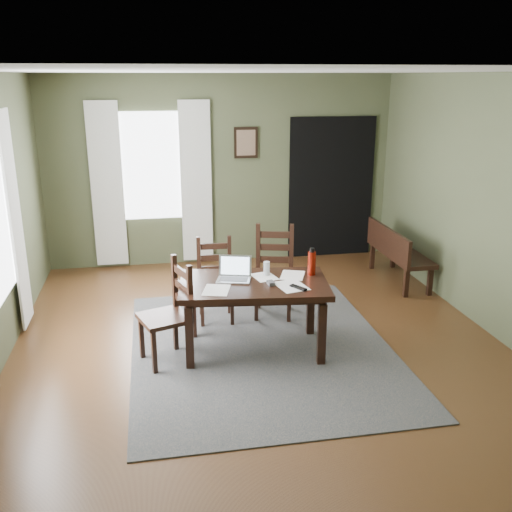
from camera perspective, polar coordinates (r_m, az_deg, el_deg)
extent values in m
cube|color=#492C16|center=(5.90, 0.54, -9.29)|extent=(5.00, 6.00, 0.01)
cube|color=#485034|center=(8.33, -3.44, 8.49)|extent=(5.00, 0.02, 2.70)
cube|color=#485034|center=(2.73, 13.10, -11.64)|extent=(5.00, 0.02, 2.70)
cube|color=#485034|center=(6.38, 23.25, 4.30)|extent=(0.02, 6.00, 2.70)
cube|color=white|center=(5.26, 0.63, 18.01)|extent=(5.00, 6.00, 0.02)
cube|color=#3D3D3D|center=(5.89, 0.54, -9.19)|extent=(2.60, 3.20, 0.01)
cube|color=black|center=(5.59, -0.22, -2.90)|extent=(1.54, 1.03, 0.06)
cube|color=black|center=(5.61, -0.22, -3.41)|extent=(1.37, 0.86, 0.05)
cube|color=black|center=(5.43, -6.66, -8.09)|extent=(0.09, 0.09, 0.62)
cube|color=black|center=(6.04, -6.37, -5.33)|extent=(0.09, 0.09, 0.62)
cube|color=black|center=(5.50, 6.59, -7.72)|extent=(0.09, 0.09, 0.62)
cube|color=black|center=(6.11, 5.48, -5.04)|extent=(0.09, 0.09, 0.62)
cube|color=black|center=(5.52, -9.18, -6.15)|extent=(0.56, 0.56, 0.04)
cube|color=black|center=(5.72, -11.37, -7.98)|extent=(0.05, 0.05, 0.43)
cube|color=black|center=(5.83, -8.06, -7.31)|extent=(0.05, 0.05, 0.43)
cube|color=black|center=(5.42, -10.15, -9.42)|extent=(0.05, 0.05, 0.43)
cube|color=black|center=(5.53, -6.67, -8.68)|extent=(0.05, 0.05, 0.43)
cube|color=black|center=(5.65, -8.12, -2.49)|extent=(0.06, 0.06, 0.54)
cube|color=black|center=(5.32, -6.62, -3.70)|extent=(0.06, 0.06, 0.54)
cube|color=black|center=(5.54, -7.33, -4.49)|extent=(0.13, 0.31, 0.07)
cube|color=black|center=(5.48, -7.39, -3.08)|extent=(0.13, 0.31, 0.07)
cube|color=black|center=(5.43, -7.45, -1.64)|extent=(0.13, 0.31, 0.07)
cube|color=black|center=(6.40, -4.05, -2.90)|extent=(0.43, 0.43, 0.04)
cube|color=black|center=(6.32, -5.39, -5.33)|extent=(0.04, 0.04, 0.40)
cube|color=black|center=(6.62, -5.53, -4.23)|extent=(0.04, 0.04, 0.40)
cube|color=black|center=(6.33, -2.41, -5.19)|extent=(0.04, 0.04, 0.40)
cube|color=black|center=(6.64, -2.69, -4.10)|extent=(0.04, 0.04, 0.40)
cube|color=black|center=(6.48, -5.75, -0.23)|extent=(0.05, 0.05, 0.50)
cube|color=black|center=(6.50, -2.68, -0.11)|extent=(0.05, 0.05, 0.50)
cube|color=black|center=(6.53, -4.18, -1.30)|extent=(0.30, 0.04, 0.07)
cube|color=black|center=(6.48, -4.21, -0.17)|extent=(0.30, 0.04, 0.07)
cube|color=black|center=(6.44, -4.24, 0.98)|extent=(0.30, 0.04, 0.07)
cube|color=black|center=(6.50, 1.78, -2.09)|extent=(0.55, 0.55, 0.04)
cube|color=black|center=(6.42, 0.05, -4.63)|extent=(0.05, 0.05, 0.44)
cube|color=black|center=(6.76, 0.28, -3.46)|extent=(0.05, 0.05, 0.44)
cube|color=black|center=(6.41, 3.32, -4.72)|extent=(0.05, 0.05, 0.44)
cube|color=black|center=(6.75, 3.39, -3.54)|extent=(0.05, 0.05, 0.44)
cube|color=black|center=(6.61, 0.21, 0.92)|extent=(0.06, 0.06, 0.56)
cube|color=black|center=(6.60, 3.56, 0.84)|extent=(0.06, 0.06, 0.56)
cube|color=black|center=(6.65, 1.87, -0.36)|extent=(0.33, 0.11, 0.08)
cube|color=black|center=(6.60, 1.88, 0.88)|extent=(0.33, 0.11, 0.08)
cube|color=black|center=(6.56, 1.90, 2.14)|extent=(0.33, 0.11, 0.08)
cube|color=black|center=(7.87, 14.24, 0.30)|extent=(0.43, 1.32, 0.06)
cube|color=black|center=(7.52, 17.00, -2.44)|extent=(0.06, 0.06, 0.37)
cube|color=black|center=(7.38, 14.79, -2.63)|extent=(0.06, 0.06, 0.37)
cube|color=black|center=(8.49, 13.56, 0.11)|extent=(0.06, 0.06, 0.37)
cube|color=black|center=(8.36, 11.55, -0.01)|extent=(0.06, 0.06, 0.37)
cube|color=black|center=(7.74, 13.08, 1.56)|extent=(0.05, 1.32, 0.32)
cube|color=#B7B7BC|center=(5.62, -2.24, -2.38)|extent=(0.37, 0.30, 0.02)
cube|color=#B7B7BC|center=(5.70, -2.09, -0.96)|extent=(0.33, 0.14, 0.21)
cube|color=silver|center=(5.69, -2.11, -0.98)|extent=(0.29, 0.12, 0.17)
cube|color=#3F3F42|center=(5.61, -2.25, -2.33)|extent=(0.30, 0.20, 0.00)
cube|color=#3F3F42|center=(5.50, 1.49, -2.72)|extent=(0.07, 0.11, 0.03)
cube|color=black|center=(5.42, 4.25, -3.17)|extent=(0.14, 0.18, 0.02)
cylinder|color=silver|center=(5.76, 1.07, -1.24)|extent=(0.06, 0.06, 0.14)
cylinder|color=#A31B0C|center=(5.78, 5.60, -0.72)|extent=(0.11, 0.11, 0.24)
cylinder|color=black|center=(5.74, 5.64, 0.61)|extent=(0.06, 0.06, 0.04)
cube|color=white|center=(5.38, -3.99, -3.41)|extent=(0.31, 0.36, 0.00)
cube|color=white|center=(5.48, 3.55, -3.01)|extent=(0.32, 0.38, 0.00)
cube|color=white|center=(5.72, 0.85, -2.09)|extent=(0.27, 0.32, 0.00)
cube|color=white|center=(5.78, 3.67, -1.93)|extent=(0.32, 0.36, 0.00)
cube|color=white|center=(8.22, -10.44, 8.82)|extent=(1.00, 0.01, 1.50)
cube|color=silver|center=(6.51, -22.91, 3.21)|extent=(0.03, 0.48, 2.30)
cube|color=silver|center=(8.26, -14.67, 6.81)|extent=(0.44, 0.03, 2.30)
cube|color=silver|center=(8.26, -6.01, 7.29)|extent=(0.44, 0.03, 2.30)
cube|color=black|center=(8.30, -1.02, 11.27)|extent=(0.34, 0.03, 0.44)
cube|color=brown|center=(8.28, -1.01, 11.26)|extent=(0.27, 0.01, 0.36)
cube|color=black|center=(8.71, 7.52, 6.77)|extent=(1.30, 0.03, 2.10)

